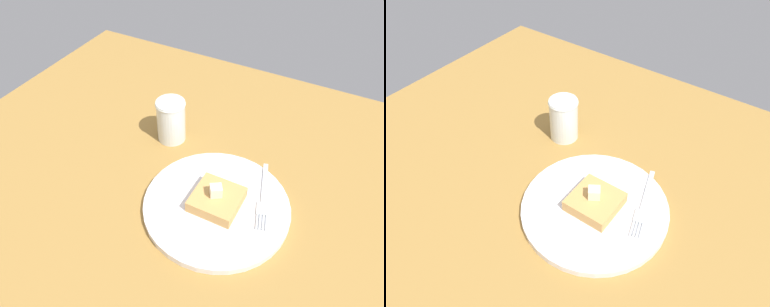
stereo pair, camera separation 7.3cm
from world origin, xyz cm
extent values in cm
cube|color=olive|center=(0.00, 0.00, 1.05)|extent=(108.32, 108.32, 2.10)
cylinder|color=white|center=(-4.88, 8.46, 2.78)|extent=(26.72, 26.72, 1.38)
torus|color=brown|center=(-4.88, 8.46, 3.07)|extent=(26.72, 26.72, 0.80)
cube|color=tan|center=(-4.88, 8.46, 4.64)|extent=(8.47, 8.48, 2.33)
cube|color=#F3E8C9|center=(-4.90, 8.17, 6.85)|extent=(2.73, 2.79, 2.10)
cube|color=silver|center=(-13.61, 14.48, 3.65)|extent=(9.84, 3.74, 0.36)
cube|color=silver|center=(-7.48, 16.32, 3.65)|extent=(3.32, 2.91, 0.36)
cube|color=silver|center=(-4.84, 17.98, 3.65)|extent=(3.16, 1.23, 0.36)
cube|color=silver|center=(-4.68, 17.45, 3.65)|extent=(3.16, 1.23, 0.36)
cube|color=silver|center=(-4.53, 16.92, 3.65)|extent=(3.16, 1.23, 0.36)
cube|color=silver|center=(-4.37, 16.40, 3.65)|extent=(3.16, 1.23, 0.36)
cylinder|color=#3A1405|center=(-18.21, -8.66, 5.82)|extent=(5.62, 5.62, 7.44)
cylinder|color=silver|center=(-18.21, -8.66, 6.90)|extent=(6.11, 6.11, 9.62)
torus|color=silver|center=(-18.21, -8.66, 11.26)|extent=(6.37, 6.37, 0.50)
camera|label=1|loc=(35.07, 24.51, 56.91)|focal=35.00mm
camera|label=2|loc=(31.24, 30.70, 56.91)|focal=35.00mm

